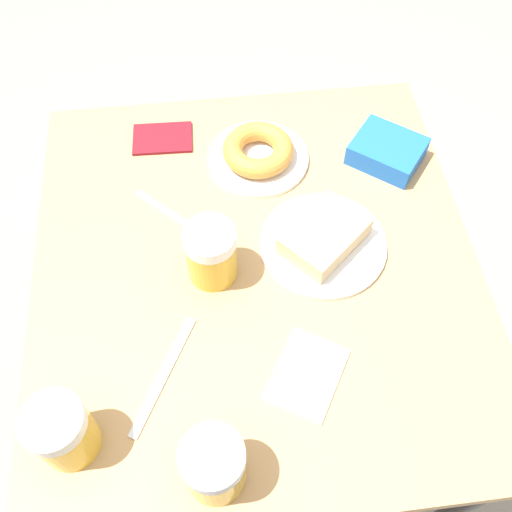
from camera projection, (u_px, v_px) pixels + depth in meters
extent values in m
plane|color=gray|center=(256.00, 400.00, 1.70)|extent=(8.00, 8.00, 0.00)
cube|color=tan|center=(256.00, 266.00, 1.07)|extent=(0.82, 0.90, 0.03)
cylinder|color=black|center=(367.00, 204.00, 1.64)|extent=(0.04, 0.04, 0.74)
cylinder|color=black|center=(107.00, 229.00, 1.59)|extent=(0.04, 0.04, 0.74)
cylinder|color=black|center=(454.00, 510.00, 1.19)|extent=(0.04, 0.04, 0.74)
cylinder|color=silver|center=(323.00, 244.00, 1.07)|extent=(0.24, 0.24, 0.01)
cube|color=#D1B27F|center=(325.00, 236.00, 1.05)|extent=(0.19, 0.18, 0.04)
cylinder|color=silver|center=(258.00, 158.00, 1.19)|extent=(0.21, 0.21, 0.01)
torus|color=#D18938|center=(258.00, 150.00, 1.17)|extent=(0.15, 0.15, 0.04)
cylinder|color=gold|center=(215.00, 468.00, 0.81)|extent=(0.09, 0.09, 0.09)
cylinder|color=white|center=(212.00, 457.00, 0.76)|extent=(0.09, 0.09, 0.03)
cylinder|color=gold|center=(212.00, 257.00, 1.01)|extent=(0.09, 0.09, 0.09)
cylinder|color=white|center=(209.00, 238.00, 0.96)|extent=(0.09, 0.09, 0.03)
cylinder|color=gold|center=(65.00, 434.00, 0.84)|extent=(0.09, 0.09, 0.09)
cylinder|color=white|center=(52.00, 422.00, 0.79)|extent=(0.09, 0.09, 0.03)
cube|color=white|center=(307.00, 374.00, 0.93)|extent=(0.16, 0.17, 0.00)
cube|color=silver|center=(171.00, 214.00, 1.11)|extent=(0.14, 0.14, 0.00)
cube|color=silver|center=(164.00, 375.00, 0.93)|extent=(0.12, 0.20, 0.00)
cube|color=maroon|center=(163.00, 138.00, 1.22)|extent=(0.13, 0.09, 0.01)
cube|color=blue|center=(387.00, 151.00, 1.18)|extent=(0.18, 0.18, 0.05)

